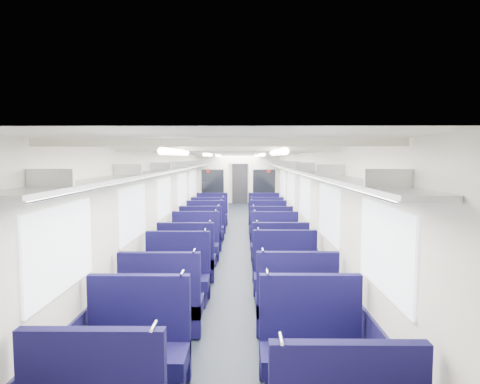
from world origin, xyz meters
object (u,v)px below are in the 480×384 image
(seat_3, at_px, (312,354))
(seat_18, at_px, (212,216))
(seat_6, at_px, (177,281))
(bulkhead, at_px, (238,186))
(seat_10, at_px, (195,247))
(seat_4, at_px, (162,308))
(seat_9, at_px, (280,262))
(seat_17, at_px, (266,222))
(end_door, at_px, (240,183))
(seat_5, at_px, (296,307))
(seat_14, at_px, (205,229))
(seat_13, at_px, (271,236))
(seat_19, at_px, (264,216))
(seat_11, at_px, (275,248))
(seat_16, at_px, (209,222))
(seat_7, at_px, (286,279))
(seat_8, at_px, (187,262))
(seat_2, at_px, (137,355))
(seat_12, at_px, (201,236))
(seat_15, at_px, (268,228))

(seat_3, bearing_deg, seat_18, 100.17)
(seat_6, bearing_deg, bulkhead, 84.03)
(seat_10, bearing_deg, seat_4, -90.00)
(seat_9, height_order, seat_17, same)
(end_door, relative_size, seat_5, 1.81)
(seat_6, xyz_separation_m, seat_14, (0.00, 4.53, 0.00))
(seat_4, height_order, seat_13, same)
(seat_10, height_order, seat_19, same)
(seat_17, bearing_deg, seat_11, -90.00)
(seat_10, relative_size, seat_13, 1.00)
(end_door, bearing_deg, seat_9, -86.25)
(seat_18, bearing_deg, seat_6, -90.00)
(end_door, bearing_deg, seat_16, -95.87)
(seat_16, bearing_deg, seat_18, 90.00)
(seat_7, xyz_separation_m, seat_8, (-1.66, 0.99, 0.00))
(bulkhead, height_order, seat_11, bulkhead)
(seat_2, bearing_deg, seat_17, 78.46)
(seat_6, height_order, seat_7, same)
(seat_6, xyz_separation_m, seat_7, (1.66, 0.11, 0.00))
(seat_8, bearing_deg, seat_10, 90.00)
(seat_2, relative_size, seat_10, 1.00)
(seat_13, bearing_deg, seat_12, 179.33)
(seat_5, height_order, seat_8, same)
(seat_16, xyz_separation_m, seat_17, (1.66, 0.04, 0.00))
(seat_15, distance_m, seat_17, 1.12)
(seat_5, relative_size, seat_8, 1.00)
(seat_2, bearing_deg, seat_10, 90.00)
(seat_12, distance_m, seat_16, 2.17)
(seat_2, relative_size, seat_14, 1.00)
(seat_5, distance_m, seat_10, 3.82)
(seat_3, bearing_deg, seat_5, 90.00)
(seat_4, relative_size, seat_14, 1.00)
(seat_6, bearing_deg, seat_2, -90.00)
(seat_8, distance_m, seat_17, 4.94)
(seat_11, bearing_deg, seat_15, 90.00)
(seat_17, bearing_deg, seat_19, 90.00)
(seat_14, relative_size, seat_15, 1.00)
(seat_3, xyz_separation_m, seat_6, (-1.66, 2.33, 0.00))
(bulkhead, xyz_separation_m, seat_18, (-0.83, -1.02, -0.89))
(seat_13, bearing_deg, seat_2, -105.72)
(seat_12, distance_m, seat_13, 1.66)
(bulkhead, height_order, seat_14, bulkhead)
(seat_6, xyz_separation_m, seat_17, (1.66, 5.77, 0.00))
(end_door, bearing_deg, seat_7, -86.53)
(bulkhead, distance_m, seat_16, 2.53)
(seat_9, xyz_separation_m, seat_19, (0.00, 5.79, 0.00))
(seat_8, height_order, seat_17, same)
(seat_4, height_order, seat_12, same)
(seat_2, distance_m, seat_3, 1.66)
(seat_4, bearing_deg, bulkhead, 84.78)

